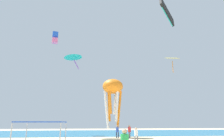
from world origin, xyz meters
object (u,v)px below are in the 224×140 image
(canopy_tent, at_px, (43,123))
(person_near_tent, at_px, (129,130))
(person_rightmost, at_px, (117,130))
(person_far_shore, at_px, (136,134))
(kite_octopus_orange, at_px, (113,89))
(kite_box_blue, at_px, (55,38))
(kite_parafoil_black, at_px, (167,13))
(kite_delta_teal, at_px, (73,56))
(kite_diamond_yellow, at_px, (172,59))

(canopy_tent, distance_m, person_near_tent, 17.15)
(person_rightmost, relative_size, person_far_shore, 1.07)
(person_near_tent, bearing_deg, kite_octopus_orange, 72.01)
(person_rightmost, height_order, kite_octopus_orange, kite_octopus_orange)
(person_far_shore, relative_size, kite_octopus_orange, 0.21)
(kite_octopus_orange, xyz_separation_m, kite_box_blue, (-11.16, 9.16, 12.22))
(canopy_tent, height_order, kite_octopus_orange, kite_octopus_orange)
(kite_octopus_orange, xyz_separation_m, kite_parafoil_black, (7.19, -6.19, 10.33))
(canopy_tent, height_order, person_far_shore, canopy_tent)
(person_rightmost, height_order, person_far_shore, person_rightmost)
(person_rightmost, relative_size, kite_delta_teal, 0.45)
(canopy_tent, distance_m, person_rightmost, 17.02)
(person_near_tent, distance_m, kite_parafoil_black, 17.76)
(person_near_tent, height_order, kite_delta_teal, kite_delta_teal)
(person_far_shore, bearing_deg, kite_diamond_yellow, 45.06)
(kite_delta_teal, bearing_deg, kite_diamond_yellow, 121.93)
(kite_box_blue, distance_m, kite_delta_teal, 11.50)
(person_rightmost, bearing_deg, canopy_tent, 102.17)
(kite_box_blue, bearing_deg, person_near_tent, 127.27)
(person_near_tent, relative_size, kite_box_blue, 0.75)
(person_near_tent, bearing_deg, canopy_tent, 175.38)
(person_near_tent, distance_m, kite_octopus_orange, 6.85)
(person_near_tent, xyz_separation_m, kite_parafoil_black, (5.08, -4.11, 16.51))
(canopy_tent, distance_m, kite_parafoil_black, 23.33)
(person_near_tent, distance_m, kite_box_blue, 25.31)
(person_rightmost, bearing_deg, kite_diamond_yellow, -114.78)
(person_far_shore, bearing_deg, person_rightmost, 92.20)
(person_far_shore, bearing_deg, kite_octopus_orange, 94.12)
(kite_parafoil_black, bearing_deg, kite_delta_teal, 106.38)
(person_far_shore, relative_size, kite_box_blue, 0.67)
(person_near_tent, relative_size, kite_parafoil_black, 0.47)
(kite_box_blue, relative_size, kite_parafoil_black, 0.62)
(kite_box_blue, bearing_deg, person_rightmost, 125.45)
(person_rightmost, distance_m, kite_delta_teal, 13.91)
(kite_octopus_orange, bearing_deg, person_near_tent, 75.27)
(kite_octopus_orange, distance_m, kite_parafoil_black, 14.02)
(canopy_tent, relative_size, kite_delta_teal, 0.80)
(kite_diamond_yellow, bearing_deg, canopy_tent, -128.39)
(person_near_tent, bearing_deg, person_far_shore, -158.82)
(kite_box_blue, xyz_separation_m, kite_parafoil_black, (18.35, -15.34, -1.89))
(person_far_shore, xyz_separation_m, kite_box_blue, (-12.66, 17.71, 18.52))
(kite_diamond_yellow, bearing_deg, kite_box_blue, 173.21)
(person_near_tent, xyz_separation_m, kite_octopus_orange, (-2.11, 2.07, 6.18))
(person_near_tent, height_order, kite_parafoil_black, kite_parafoil_black)
(canopy_tent, bearing_deg, person_rightmost, 64.79)
(kite_box_blue, relative_size, kite_delta_teal, 0.63)
(person_far_shore, distance_m, kite_delta_teal, 17.21)
(person_near_tent, xyz_separation_m, kite_box_blue, (-13.26, 11.23, 18.41))
(canopy_tent, xyz_separation_m, kite_parafoil_black, (13.94, 10.54, 15.46))
(kite_octopus_orange, height_order, kite_parafoil_black, kite_parafoil_black)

